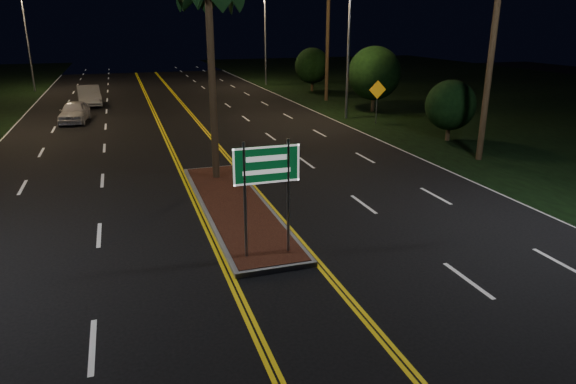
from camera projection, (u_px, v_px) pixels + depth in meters
name	position (u px, v px, depth m)	size (l,w,h in m)	color
ground	(301.00, 310.00, 11.73)	(120.00, 120.00, 0.00)	black
grass_right	(538.00, 99.00, 43.10)	(40.00, 110.00, 0.01)	black
median_island	(235.00, 206.00, 18.01)	(2.25, 10.25, 0.17)	gray
highway_sign	(267.00, 176.00, 13.49)	(1.80, 0.08, 3.20)	gray
streetlight_left_far	(30.00, 28.00, 46.49)	(1.91, 0.44, 9.00)	gray
streetlight_right_mid	(344.00, 31.00, 32.90)	(1.91, 0.44, 9.00)	gray
streetlight_right_far	(262.00, 27.00, 50.93)	(1.91, 0.44, 9.00)	gray
shrub_near	(451.00, 105.00, 27.71)	(2.70, 2.70, 3.30)	#382819
shrub_mid	(374.00, 73.00, 36.62)	(3.78, 3.78, 4.62)	#382819
shrub_far	(312.00, 66.00, 47.51)	(3.24, 3.24, 3.96)	#382819
car_near	(74.00, 110.00, 33.23)	(2.02, 4.72, 1.57)	silver
car_far	(89.00, 94.00, 39.78)	(2.29, 5.34, 1.78)	#9CA0A5
warning_sign	(377.00, 95.00, 32.44)	(1.14, 0.09, 2.73)	gray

